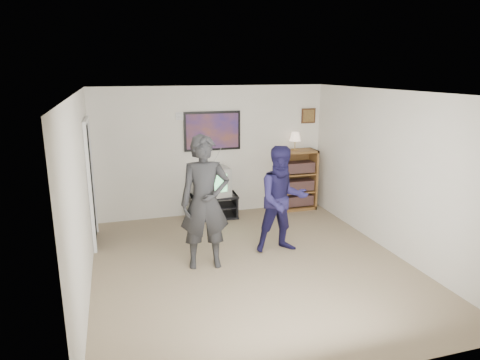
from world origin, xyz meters
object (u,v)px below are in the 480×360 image
media_stand (214,206)px  person_short (282,200)px  crt_television (211,181)px  person_tall (205,203)px  bookshelf (297,180)px

media_stand → person_short: bearing=-66.9°
media_stand → crt_television: crt_television is taller
media_stand → person_tall: person_tall is taller
crt_television → bookshelf: bearing=-5.1°
media_stand → person_tall: 2.24m
media_stand → crt_television: size_ratio=1.44×
bookshelf → person_short: bearing=-120.0°
media_stand → crt_television: bearing=-176.8°
person_tall → person_short: size_ratio=1.15×
person_tall → bookshelf: bearing=48.5°
bookshelf → person_tall: 3.16m
media_stand → person_short: person_short is taller
bookshelf → person_tall: person_tall is taller
bookshelf → person_short: size_ratio=0.73×
crt_television → bookshelf: (1.80, 0.05, -0.11)m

